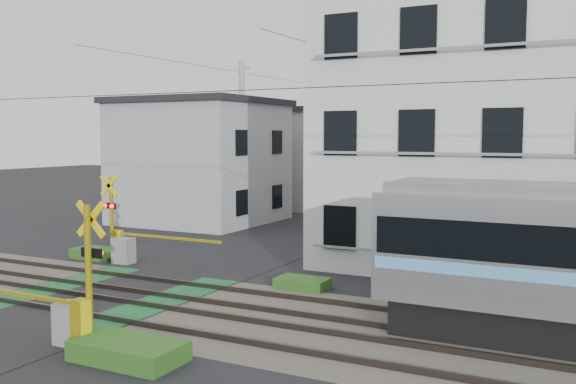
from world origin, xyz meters
The scene contains 11 objects.
ground centered at (0.00, 0.00, 0.00)m, with size 120.00×120.00×0.00m, color black.
track_bed centered at (0.00, 0.00, 0.04)m, with size 120.00×120.00×0.14m.
crossing_signal_near centered at (2.59, -3.65, 0.71)m, with size 4.74×0.65×3.09m.
crossing_signal_far centered at (-2.59, 3.65, 0.71)m, with size 4.74×0.65×3.09m.
apartment_block centered at (8.50, 9.49, 4.66)m, with size 10.20×8.36×9.30m.
houses_row centered at (0.25, 25.92, 3.24)m, with size 22.07×31.35×6.80m.
tree_hill centered at (-0.10, 48.16, 5.67)m, with size 40.00×13.09×11.98m.
catenary centered at (6.00, 0.03, 3.70)m, with size 60.00×5.04×7.00m.
utility_poles centered at (-1.05, 23.01, 4.08)m, with size 7.90×42.00×8.00m.
pedestrian centered at (1.54, 28.08, 0.83)m, with size 0.61×0.40×1.66m, color #272831.
weed_patches centered at (1.76, -0.09, 0.18)m, with size 10.25×8.80×0.40m.
Camera 1 is at (12.61, -13.27, 4.41)m, focal length 40.00 mm.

